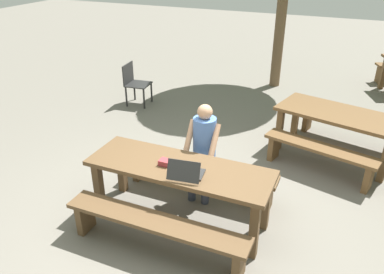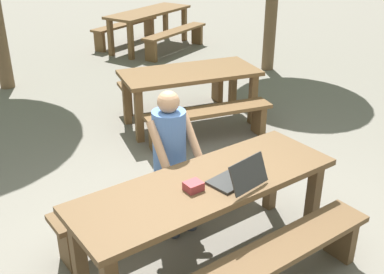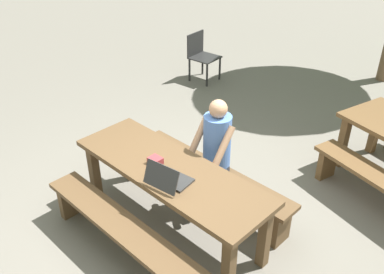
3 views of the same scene
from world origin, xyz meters
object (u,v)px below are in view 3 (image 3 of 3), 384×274
object	(u,v)px
small_pouch	(155,161)
plastic_chair	(201,55)
picnic_table_front	(170,178)
laptop	(168,178)
person_seated	(214,149)

from	to	relation	value
small_pouch	plastic_chair	bearing A→B (deg)	126.39
small_pouch	plastic_chair	size ratio (longest dim) A/B	0.15
picnic_table_front	plastic_chair	xyz separation A→B (m)	(-2.37, 2.96, -0.18)
picnic_table_front	plastic_chair	bearing A→B (deg)	128.66
laptop	plastic_chair	size ratio (longest dim) A/B	0.47
picnic_table_front	person_seated	bearing A→B (deg)	83.69
picnic_table_front	small_pouch	xyz separation A→B (m)	(-0.16, -0.04, 0.14)
small_pouch	person_seated	xyz separation A→B (m)	(0.22, 0.60, -0.05)
picnic_table_front	laptop	xyz separation A→B (m)	(0.16, -0.17, 0.17)
small_pouch	person_seated	size ratio (longest dim) A/B	0.10
picnic_table_front	person_seated	distance (m)	0.57
plastic_chair	laptop	bearing A→B (deg)	-147.18
small_pouch	person_seated	bearing A→B (deg)	70.03
laptop	small_pouch	distance (m)	0.34
laptop	small_pouch	bearing A→B (deg)	-30.15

